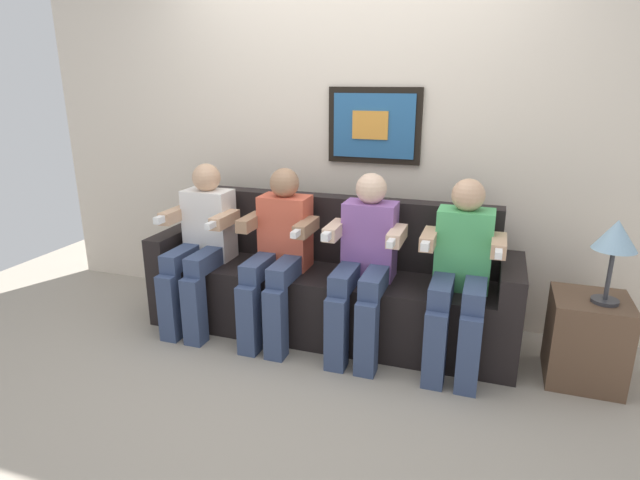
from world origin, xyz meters
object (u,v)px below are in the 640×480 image
(person_leftmost, at_px, (201,241))
(table_lamp, at_px, (616,239))
(person_rightmost, at_px, (461,269))
(couch, at_px, (329,288))
(person_right_center, at_px, (365,259))
(side_table_right, at_px, (586,339))
(person_left_center, at_px, (279,249))

(person_leftmost, bearing_deg, table_lamp, 0.50)
(person_leftmost, distance_m, person_rightmost, 1.70)
(person_leftmost, height_order, table_lamp, person_leftmost)
(couch, height_order, table_lamp, table_lamp)
(person_right_center, distance_m, person_rightmost, 0.57)
(side_table_right, bearing_deg, couch, 176.06)
(person_right_center, xyz_separation_m, table_lamp, (1.32, 0.02, 0.25))
(person_left_center, relative_size, person_right_center, 1.00)
(couch, distance_m, side_table_right, 1.56)
(person_rightmost, distance_m, table_lamp, 0.80)
(person_rightmost, distance_m, side_table_right, 0.79)
(person_left_center, xyz_separation_m, person_right_center, (0.57, -0.00, 0.00))
(couch, bearing_deg, person_rightmost, -11.22)
(person_leftmost, height_order, person_left_center, same)
(table_lamp, bearing_deg, side_table_right, 141.02)
(side_table_right, bearing_deg, person_left_center, -178.10)
(side_table_right, distance_m, table_lamp, 0.61)
(side_table_right, bearing_deg, person_leftmost, -178.54)
(person_leftmost, xyz_separation_m, person_rightmost, (1.70, 0.00, 0.00))
(person_left_center, xyz_separation_m, table_lamp, (1.89, 0.02, 0.25))
(person_leftmost, bearing_deg, side_table_right, 1.46)
(person_leftmost, xyz_separation_m, side_table_right, (2.41, 0.06, -0.36))
(person_right_center, relative_size, side_table_right, 2.22)
(person_right_center, xyz_separation_m, side_table_right, (1.27, 0.06, -0.36))
(person_right_center, height_order, person_rightmost, same)
(person_left_center, bearing_deg, person_leftmost, -179.95)
(person_left_center, distance_m, person_right_center, 0.57)
(person_right_center, relative_size, person_rightmost, 1.00)
(couch, distance_m, person_right_center, 0.44)
(person_left_center, relative_size, table_lamp, 2.41)
(couch, xyz_separation_m, person_rightmost, (0.85, -0.17, 0.29))
(couch, distance_m, table_lamp, 1.70)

